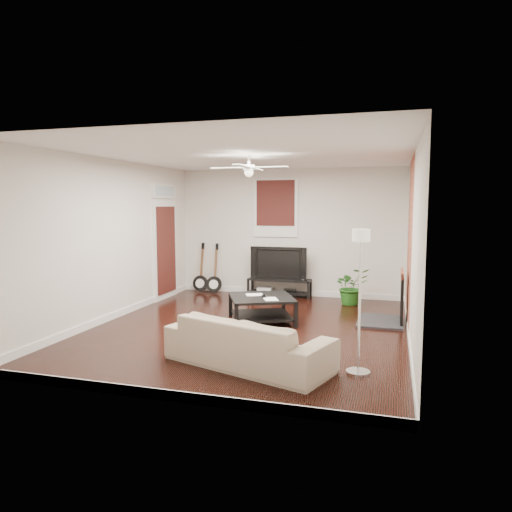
# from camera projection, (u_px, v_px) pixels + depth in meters

# --- Properties ---
(room) EXTENTS (5.01, 6.01, 2.81)m
(room) POSITION_uv_depth(u_px,v_px,m) (249.00, 243.00, 7.60)
(room) COLOR black
(room) RESTS_ON ground
(brick_accent) EXTENTS (0.02, 2.20, 2.80)m
(brick_accent) POSITION_uv_depth(u_px,v_px,m) (410.00, 242.00, 7.86)
(brick_accent) COLOR brown
(brick_accent) RESTS_ON floor
(fireplace) EXTENTS (0.80, 1.10, 0.92)m
(fireplace) POSITION_uv_depth(u_px,v_px,m) (390.00, 297.00, 8.04)
(fireplace) COLOR black
(fireplace) RESTS_ON floor
(window_back) EXTENTS (1.00, 0.06, 1.30)m
(window_back) POSITION_uv_depth(u_px,v_px,m) (276.00, 208.00, 10.46)
(window_back) COLOR #330F0E
(window_back) RESTS_ON wall_back
(door_left) EXTENTS (0.08, 1.00, 2.50)m
(door_left) POSITION_uv_depth(u_px,v_px,m) (165.00, 241.00, 10.12)
(door_left) COLOR white
(door_left) RESTS_ON wall_left
(tv_stand) EXTENTS (1.39, 0.37, 0.39)m
(tv_stand) POSITION_uv_depth(u_px,v_px,m) (279.00, 288.00, 10.43)
(tv_stand) COLOR black
(tv_stand) RESTS_ON floor
(tv) EXTENTS (1.24, 0.16, 0.72)m
(tv) POSITION_uv_depth(u_px,v_px,m) (280.00, 263.00, 10.39)
(tv) COLOR black
(tv) RESTS_ON tv_stand
(coffee_table) EXTENTS (1.39, 1.39, 0.44)m
(coffee_table) POSITION_uv_depth(u_px,v_px,m) (262.00, 309.00, 8.19)
(coffee_table) COLOR black
(coffee_table) RESTS_ON floor
(sofa) EXTENTS (2.29, 1.48, 0.62)m
(sofa) POSITION_uv_depth(u_px,v_px,m) (248.00, 341.00, 5.93)
(sofa) COLOR tan
(sofa) RESTS_ON floor
(floor_lamp) EXTENTS (0.36, 0.36, 1.74)m
(floor_lamp) POSITION_uv_depth(u_px,v_px,m) (360.00, 302.00, 5.59)
(floor_lamp) COLOR silver
(floor_lamp) RESTS_ON floor
(potted_plant) EXTENTS (0.88, 0.84, 0.75)m
(potted_plant) POSITION_uv_depth(u_px,v_px,m) (351.00, 286.00, 9.54)
(potted_plant) COLOR #215E1B
(potted_plant) RESTS_ON floor
(guitar_left) EXTENTS (0.36, 0.26, 1.15)m
(guitar_left) POSITION_uv_depth(u_px,v_px,m) (200.00, 267.00, 10.88)
(guitar_left) COLOR black
(guitar_left) RESTS_ON floor
(guitar_right) EXTENTS (0.39, 0.30, 1.15)m
(guitar_right) POSITION_uv_depth(u_px,v_px,m) (214.00, 268.00, 10.75)
(guitar_right) COLOR black
(guitar_right) RESTS_ON floor
(ceiling_fan) EXTENTS (1.24, 1.24, 0.32)m
(ceiling_fan) POSITION_uv_depth(u_px,v_px,m) (249.00, 167.00, 7.47)
(ceiling_fan) COLOR white
(ceiling_fan) RESTS_ON ceiling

